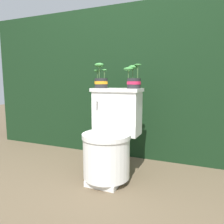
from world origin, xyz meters
TOP-DOWN VIEW (x-y plane):
  - ground_plane at (0.00, 0.00)m, footprint 12.00×12.00m
  - hedge_backdrop at (0.00, 1.04)m, footprint 3.70×0.73m
  - toilet at (0.03, 0.11)m, footprint 0.44×0.56m
  - potted_plant_left at (-0.12, 0.24)m, footprint 0.14×0.12m
  - potted_plant_midleft at (0.19, 0.25)m, footprint 0.15×0.12m

SIDE VIEW (x-z plane):
  - ground_plane at x=0.00m, z-range 0.00..0.00m
  - toilet at x=0.03m, z-range -0.04..0.74m
  - hedge_backdrop at x=0.00m, z-range 0.00..1.64m
  - potted_plant_midleft at x=0.19m, z-range 0.74..0.95m
  - potted_plant_left at x=-0.12m, z-range 0.74..0.96m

